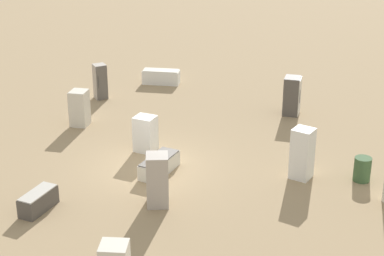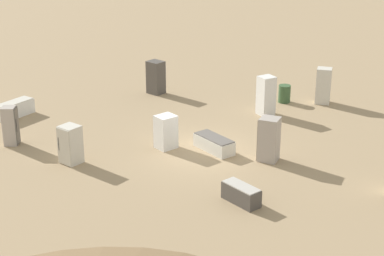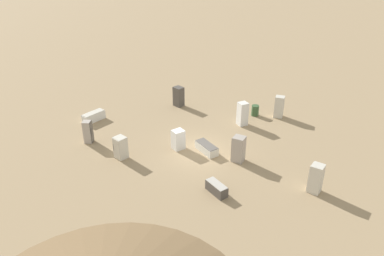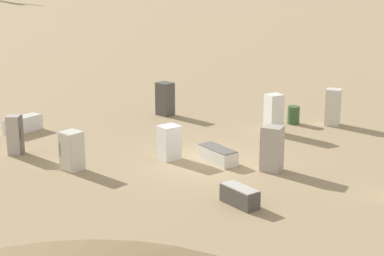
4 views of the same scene
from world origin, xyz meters
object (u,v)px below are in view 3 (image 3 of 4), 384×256
Objects in this scene: discarded_fridge_0 at (279,107)px; discarded_fridge_3 at (217,188)px; discarded_fridge_5 at (179,96)px; discarded_fridge_4 at (316,178)px; discarded_fridge_8 at (121,148)px; discarded_fridge_10 at (242,114)px; discarded_fridge_9 at (238,149)px; discarded_fridge_2 at (94,117)px; discarded_fridge_1 at (88,132)px; discarded_fridge_7 at (207,148)px; discarded_fridge_6 at (178,139)px; rusty_barrel at (255,110)px.

discarded_fridge_0 is 1.22× the size of discarded_fridge_3.
discarded_fridge_0 is 8.60m from discarded_fridge_5.
discarded_fridge_3 is at bearing 126.81° from discarded_fridge_4.
discarded_fridge_5 is 9.36m from discarded_fridge_8.
discarded_fridge_5 is at bearing 118.65° from discarded_fridge_10.
discarded_fridge_9 is (-9.86, 1.32, 0.03)m from discarded_fridge_5.
discarded_fridge_9 is at bearing -139.96° from discarded_fridge_8.
discarded_fridge_2 is 12.56m from discarded_fridge_9.
discarded_fridge_2 is 17.79m from discarded_fridge_4.
discarded_fridge_7 is at bearing 84.91° from discarded_fridge_1.
discarded_fridge_2 is 10.20m from discarded_fridge_7.
discarded_fridge_5 is 1.21× the size of discarded_fridge_6.
discarded_fridge_9 is (-11.01, -6.01, 0.53)m from discarded_fridge_2.
discarded_fridge_6 is at bearing 96.12° from discarded_fridge_9.
discarded_fridge_7 is at bearing -168.96° from discarded_fridge_2.
discarded_fridge_0 is 1.01× the size of discarded_fridge_9.
discarded_fridge_8 reaches higher than discarded_fridge_7.
discarded_fridge_2 is 1.09× the size of discarded_fridge_4.
discarded_fridge_0 is 1.08× the size of discarded_fridge_1.
discarded_fridge_0 is at bearing 110.16° from discarded_fridge_1.
discarded_fridge_9 is (-3.54, -2.53, 0.18)m from discarded_fridge_6.
discarded_fridge_6 is at bearing 86.18° from discarded_fridge_1.
discarded_fridge_0 reaches higher than discarded_fridge_3.
discarded_fridge_8 is 12.03m from rusty_barrel.
discarded_fridge_1 is (4.33, 14.59, -0.07)m from discarded_fridge_0.
discarded_fridge_9 is at bearing 85.99° from discarded_fridge_4.
discarded_fridge_4 is (-2.97, -4.91, 0.58)m from discarded_fridge_3.
discarded_fridge_9 is (2.07, -3.27, 0.57)m from discarded_fridge_3.
discarded_fridge_5 reaches higher than discarded_fridge_1.
discarded_fridge_7 is (4.15, -2.17, -0.03)m from discarded_fridge_3.
discarded_fridge_9 reaches higher than discarded_fridge_8.
discarded_fridge_10 is 2.18m from rusty_barrel.
discarded_fridge_3 is at bearing -169.27° from discarded_fridge_8.
discarded_fridge_1 reaches higher than discarded_fridge_8.
discarded_fridge_9 is at bearing -18.83° from discarded_fridge_5.
discarded_fridge_9 is at bearing 130.01° from rusty_barrel.
discarded_fridge_4 is 0.96× the size of discarded_fridge_10.
discarded_fridge_6 is (-4.26, -4.99, -0.13)m from discarded_fridge_1.
discarded_fridge_9 is 7.37m from rusty_barrel.
discarded_fridge_7 is 2.13× the size of rusty_barrel.
discarded_fridge_7 is at bearing -129.66° from discarded_fridge_8.
discarded_fridge_6 is (-6.32, 3.84, -0.15)m from discarded_fridge_5.
discarded_fridge_9 is at bearing -149.91° from discarded_fridge_3.
discarded_fridge_10 is at bearing -143.72° from discarded_fridge_2.
discarded_fridge_1 is 6.56m from discarded_fridge_6.
discarded_fridge_8 is at bearing 90.80° from rusty_barrel.
discarded_fridge_2 is 11.94m from discarded_fridge_10.
discarded_fridge_3 is 7.34m from discarded_fridge_8.
rusty_barrel is (2.66, -6.74, 0.14)m from discarded_fridge_7.
discarded_fridge_6 is 0.92× the size of discarded_fridge_8.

